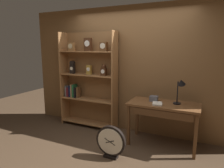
# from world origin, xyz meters

# --- Properties ---
(ground_plane) EXTENTS (10.00, 10.00, 0.00)m
(ground_plane) POSITION_xyz_m (0.00, 0.00, 0.00)
(ground_plane) COLOR #4C3826
(back_wood_panel) EXTENTS (4.80, 0.05, 2.60)m
(back_wood_panel) POSITION_xyz_m (0.00, 1.35, 1.30)
(back_wood_panel) COLOR brown
(back_wood_panel) RESTS_ON ground
(bookshelf) EXTENTS (1.32, 0.31, 2.10)m
(bookshelf) POSITION_xyz_m (-0.94, 1.17, 1.05)
(bookshelf) COLOR #9E6B3D
(bookshelf) RESTS_ON ground
(workbench) EXTENTS (1.23, 0.61, 0.80)m
(workbench) POSITION_xyz_m (0.79, 0.89, 0.69)
(workbench) COLOR brown
(workbench) RESTS_ON ground
(desk_lamp) EXTENTS (0.20, 0.21, 0.48)m
(desk_lamp) POSITION_xyz_m (1.05, 0.95, 1.12)
(desk_lamp) COLOR black
(desk_lamp) RESTS_ON workbench
(toolbox_small) EXTENTS (0.14, 0.12, 0.10)m
(toolbox_small) POSITION_xyz_m (0.59, 0.99, 0.85)
(toolbox_small) COLOR #595960
(toolbox_small) RESTS_ON workbench
(open_repair_manual) EXTENTS (0.20, 0.25, 0.02)m
(open_repair_manual) POSITION_xyz_m (0.70, 0.81, 0.81)
(open_repair_manual) COLOR silver
(open_repair_manual) RESTS_ON workbench
(round_clock_large) EXTENTS (0.50, 0.11, 0.54)m
(round_clock_large) POSITION_xyz_m (0.12, 0.13, 0.28)
(round_clock_large) COLOR black
(round_clock_large) RESTS_ON ground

